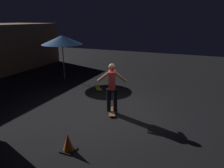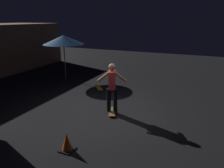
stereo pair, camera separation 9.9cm
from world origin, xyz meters
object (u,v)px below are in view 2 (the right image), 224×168
(skater, at_px, (112,84))
(skateboard_ridden, at_px, (112,112))
(skateboard_spare, at_px, (99,88))
(traffic_cone, at_px, (67,143))
(patio_umbrella, at_px, (63,40))

(skater, bearing_deg, skateboard_ridden, -7.13)
(skateboard_spare, bearing_deg, traffic_cone, -161.87)
(skateboard_ridden, height_order, skater, skater)
(skater, distance_m, traffic_cone, 2.56)
(skater, bearing_deg, patio_umbrella, 53.67)
(traffic_cone, bearing_deg, skateboard_ridden, -3.26)
(patio_umbrella, relative_size, skater, 1.38)
(skateboard_ridden, distance_m, skater, 0.98)
(skateboard_ridden, relative_size, traffic_cone, 1.73)
(patio_umbrella, height_order, skateboard_ridden, patio_umbrella)
(skateboard_spare, distance_m, skater, 2.88)
(patio_umbrella, xyz_separation_m, skateboard_ridden, (-2.98, -4.05, -2.02))
(patio_umbrella, xyz_separation_m, skater, (-2.98, -4.05, -1.04))
(skater, relative_size, traffic_cone, 3.63)
(patio_umbrella, relative_size, traffic_cone, 5.00)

